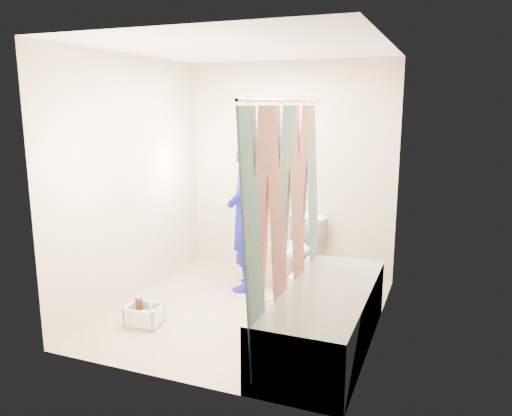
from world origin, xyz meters
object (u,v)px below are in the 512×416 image
at_px(bathtub, 324,316).
at_px(plumber, 246,214).
at_px(cleaning_caddy, 145,316).
at_px(toilet, 295,251).

relative_size(bathtub, plumber, 1.08).
distance_m(plumber, cleaning_caddy, 1.47).
xyz_separation_m(toilet, plumber, (-0.44, -0.32, 0.44)).
height_order(bathtub, cleaning_caddy, bathtub).
relative_size(toilet, cleaning_caddy, 2.32).
bearing_deg(plumber, cleaning_caddy, -30.07).
height_order(toilet, cleaning_caddy, toilet).
xyz_separation_m(bathtub, plumber, (-1.09, 1.02, 0.54)).
distance_m(toilet, plumber, 0.70).
height_order(bathtub, plumber, plumber).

